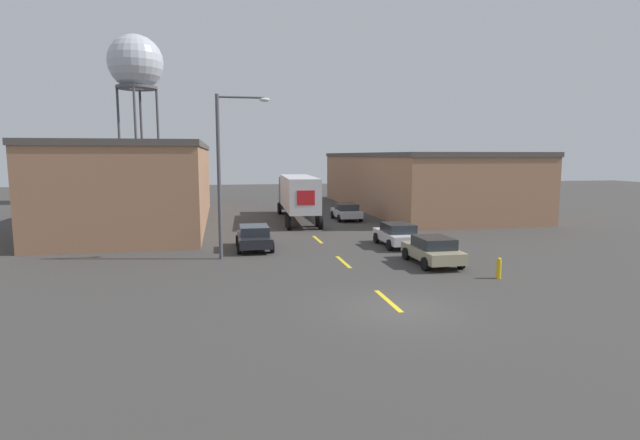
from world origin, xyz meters
The scene contains 12 objects.
ground_plane centered at (0.00, 0.00, 0.00)m, with size 160.00×160.00×0.00m, color #3D3A38.
road_centerline centered at (0.00, 8.30, 0.00)m, with size 0.20×17.35×0.01m.
warehouse_left centered at (-12.59, 26.79, 3.27)m, with size 10.35×26.98×6.53m.
warehouse_right centered at (13.68, 32.77, 2.92)m, with size 12.52×30.05×5.83m.
semi_truck centered at (0.17, 25.66, 2.32)m, with size 3.29×13.01×3.83m.
parked_car_right_mid centered at (4.38, 12.11, 0.76)m, with size 2.10×4.17×1.44m.
parked_car_right_far centered at (4.38, 24.92, 0.76)m, with size 2.10×4.17×1.44m.
parked_car_right_near centered at (4.38, 6.86, 0.76)m, with size 2.10×4.17×1.44m.
parked_car_left_far centered at (-4.38, 12.81, 0.76)m, with size 2.10×4.17×1.44m.
water_tower centered at (-15.44, 44.75, 15.84)m, with size 6.16×6.16×19.15m.
street_lamp centered at (-6.01, 10.36, 5.07)m, with size 2.85×0.32×8.76m.
fire_hydrant centered at (6.11, 3.49, 0.48)m, with size 0.22×0.22×0.97m.
Camera 1 is at (-6.23, -16.75, 5.59)m, focal length 28.00 mm.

